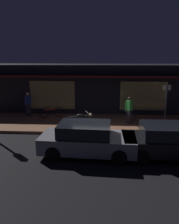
# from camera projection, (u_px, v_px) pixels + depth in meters

# --- Properties ---
(ground_plane) EXTENTS (60.00, 60.00, 0.00)m
(ground_plane) POSITION_uv_depth(u_px,v_px,m) (95.00, 142.00, 11.26)
(ground_plane) COLOR black
(sidewalk_slab) EXTENTS (18.00, 4.00, 0.15)m
(sidewalk_slab) POSITION_uv_depth(u_px,v_px,m) (96.00, 123.00, 14.14)
(sidewalk_slab) COLOR brown
(sidewalk_slab) RESTS_ON ground_plane
(storefront_building) EXTENTS (18.00, 3.30, 3.60)m
(storefront_building) POSITION_uv_depth(u_px,v_px,m) (98.00, 88.00, 17.00)
(storefront_building) COLOR black
(storefront_building) RESTS_ON ground_plane
(motorcycle) EXTENTS (1.64, 0.79, 0.97)m
(motorcycle) POSITION_uv_depth(u_px,v_px,m) (79.00, 120.00, 12.73)
(motorcycle) COLOR black
(motorcycle) RESTS_ON sidewalk_slab
(bicycle_parked) EXTENTS (1.51, 0.77, 0.91)m
(bicycle_parked) POSITION_uv_depth(u_px,v_px,m) (51.00, 112.00, 15.13)
(bicycle_parked) COLOR black
(bicycle_parked) RESTS_ON sidewalk_slab
(person_photographer) EXTENTS (0.44, 0.59, 1.67)m
(person_photographer) POSITION_uv_depth(u_px,v_px,m) (28.00, 104.00, 15.27)
(person_photographer) COLOR #28232D
(person_photographer) RESTS_ON sidewalk_slab
(person_bystander) EXTENTS (0.57, 0.44, 1.67)m
(person_bystander) POSITION_uv_depth(u_px,v_px,m) (129.00, 110.00, 13.64)
(person_bystander) COLOR #28232D
(person_bystander) RESTS_ON sidewalk_slab
(sign_post) EXTENTS (0.44, 0.09, 2.40)m
(sign_post) POSITION_uv_depth(u_px,v_px,m) (166.00, 100.00, 13.96)
(sign_post) COLOR #47474C
(sign_post) RESTS_ON sidewalk_slab
(parked_car_near) EXTENTS (4.19, 1.98, 1.42)m
(parked_car_near) POSITION_uv_depth(u_px,v_px,m) (87.00, 139.00, 9.71)
(parked_car_near) COLOR black
(parked_car_near) RESTS_ON ground_plane
(parked_car_far) EXTENTS (4.10, 1.79, 1.42)m
(parked_car_far) POSITION_uv_depth(u_px,v_px,m) (170.00, 141.00, 9.50)
(parked_car_far) COLOR black
(parked_car_far) RESTS_ON ground_plane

